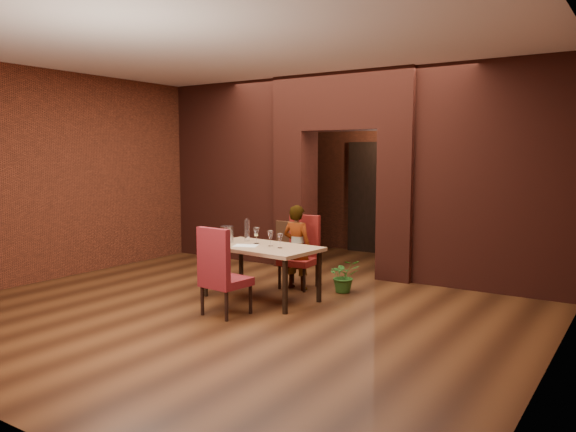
% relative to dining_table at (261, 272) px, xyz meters
% --- Properties ---
extents(floor, '(8.00, 8.00, 0.00)m').
position_rel_dining_table_xyz_m(floor, '(0.10, 0.18, -0.36)').
color(floor, '#462511').
rests_on(floor, ground).
extents(ceiling, '(7.00, 8.00, 0.04)m').
position_rel_dining_table_xyz_m(ceiling, '(0.10, 0.18, 2.84)').
color(ceiling, silver).
rests_on(ceiling, ground).
extents(wall_back, '(7.00, 0.04, 3.20)m').
position_rel_dining_table_xyz_m(wall_back, '(0.10, 4.18, 1.24)').
color(wall_back, maroon).
rests_on(wall_back, ground).
extents(wall_left, '(0.04, 8.00, 3.20)m').
position_rel_dining_table_xyz_m(wall_left, '(-3.40, 0.18, 1.24)').
color(wall_left, maroon).
rests_on(wall_left, ground).
extents(wall_right, '(0.04, 8.00, 3.20)m').
position_rel_dining_table_xyz_m(wall_right, '(3.60, 0.18, 1.24)').
color(wall_right, maroon).
rests_on(wall_right, ground).
extents(pillar_left, '(0.55, 0.55, 2.30)m').
position_rel_dining_table_xyz_m(pillar_left, '(-0.85, 2.18, 0.79)').
color(pillar_left, maroon).
rests_on(pillar_left, ground).
extents(pillar_right, '(0.55, 0.55, 2.30)m').
position_rel_dining_table_xyz_m(pillar_right, '(1.05, 2.18, 0.79)').
color(pillar_right, maroon).
rests_on(pillar_right, ground).
extents(lintel, '(2.45, 0.55, 0.90)m').
position_rel_dining_table_xyz_m(lintel, '(0.10, 2.18, 2.39)').
color(lintel, maroon).
rests_on(lintel, ground).
extents(wing_wall_left, '(2.28, 0.35, 3.20)m').
position_rel_dining_table_xyz_m(wing_wall_left, '(-2.27, 2.18, 1.24)').
color(wing_wall_left, maroon).
rests_on(wing_wall_left, ground).
extents(wing_wall_right, '(2.28, 0.35, 3.20)m').
position_rel_dining_table_xyz_m(wing_wall_right, '(2.46, 2.18, 1.24)').
color(wing_wall_right, maroon).
rests_on(wing_wall_right, ground).
extents(vent_panel, '(0.40, 0.03, 0.50)m').
position_rel_dining_table_xyz_m(vent_panel, '(-0.85, 1.89, 0.19)').
color(vent_panel, '#9F562E').
rests_on(vent_panel, ground).
extents(rear_door, '(0.90, 0.08, 2.10)m').
position_rel_dining_table_xyz_m(rear_door, '(-0.30, 4.12, 0.69)').
color(rear_door, black).
rests_on(rear_door, ground).
extents(rear_door_frame, '(1.02, 0.04, 2.22)m').
position_rel_dining_table_xyz_m(rear_door_frame, '(-0.30, 4.08, 0.69)').
color(rear_door_frame, black).
rests_on(rear_door_frame, ground).
extents(dining_table, '(1.60, 0.99, 0.72)m').
position_rel_dining_table_xyz_m(dining_table, '(0.00, 0.00, 0.00)').
color(dining_table, '#A48158').
rests_on(dining_table, ground).
extents(chair_far, '(0.51, 0.51, 1.04)m').
position_rel_dining_table_xyz_m(chair_far, '(0.07, 0.81, 0.16)').
color(chair_far, maroon).
rests_on(chair_far, ground).
extents(chair_near, '(0.53, 0.53, 1.07)m').
position_rel_dining_table_xyz_m(chair_near, '(0.08, -0.81, 0.17)').
color(chair_near, maroon).
rests_on(chair_near, ground).
extents(person_seated, '(0.44, 0.29, 1.21)m').
position_rel_dining_table_xyz_m(person_seated, '(0.09, 0.75, 0.24)').
color(person_seated, silver).
rests_on(person_seated, ground).
extents(wine_glass_a, '(0.09, 0.09, 0.22)m').
position_rel_dining_table_xyz_m(wine_glass_a, '(-0.15, 0.10, 0.47)').
color(wine_glass_a, silver).
rests_on(wine_glass_a, dining_table).
extents(wine_glass_b, '(0.08, 0.08, 0.20)m').
position_rel_dining_table_xyz_m(wine_glass_b, '(0.13, 0.03, 0.46)').
color(wine_glass_b, white).
rests_on(wine_glass_b, dining_table).
extents(wine_glass_c, '(0.08, 0.08, 0.19)m').
position_rel_dining_table_xyz_m(wine_glass_c, '(0.32, -0.02, 0.45)').
color(wine_glass_c, white).
rests_on(wine_glass_c, dining_table).
extents(tasting_sheet, '(0.37, 0.33, 0.00)m').
position_rel_dining_table_xyz_m(tasting_sheet, '(-0.15, -0.13, 0.36)').
color(tasting_sheet, silver).
rests_on(tasting_sheet, dining_table).
extents(wine_bucket, '(0.18, 0.18, 0.22)m').
position_rel_dining_table_xyz_m(wine_bucket, '(-0.55, -0.03, 0.47)').
color(wine_bucket, silver).
rests_on(wine_bucket, dining_table).
extents(water_bottle, '(0.07, 0.07, 0.32)m').
position_rel_dining_table_xyz_m(water_bottle, '(-0.39, 0.21, 0.52)').
color(water_bottle, white).
rests_on(water_bottle, dining_table).
extents(potted_plant, '(0.56, 0.56, 0.47)m').
position_rel_dining_table_xyz_m(potted_plant, '(0.75, 0.94, -0.13)').
color(potted_plant, '#2B611F').
rests_on(potted_plant, ground).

